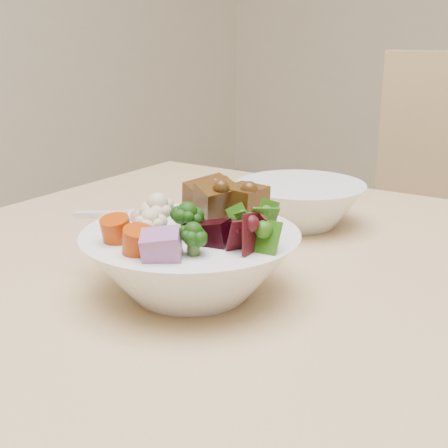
% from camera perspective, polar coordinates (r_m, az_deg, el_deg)
% --- Properties ---
extents(food_bowl, '(0.20, 0.20, 0.11)m').
position_cam_1_polar(food_bowl, '(0.57, -2.84, -3.16)').
color(food_bowl, white).
rests_on(food_bowl, dining_table).
extents(soup_spoon, '(0.09, 0.03, 0.02)m').
position_cam_1_polar(soup_spoon, '(0.59, -9.07, 0.09)').
color(soup_spoon, white).
rests_on(soup_spoon, food_bowl).
extents(side_bowl, '(0.16, 0.16, 0.05)m').
position_cam_1_polar(side_bowl, '(0.77, 6.98, 1.81)').
color(side_bowl, white).
rests_on(side_bowl, dining_table).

